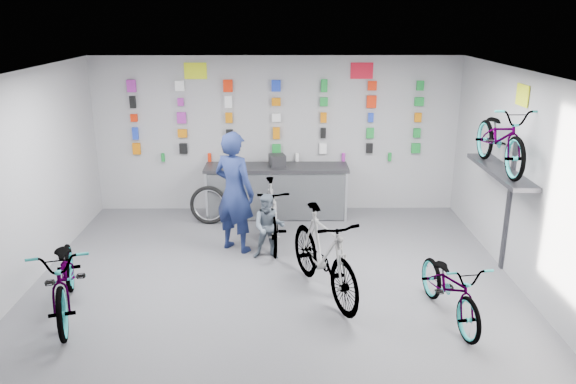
{
  "coord_description": "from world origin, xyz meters",
  "views": [
    {
      "loc": [
        0.13,
        -6.65,
        3.75
      ],
      "look_at": [
        0.2,
        1.4,
        1.17
      ],
      "focal_mm": 35.0,
      "sensor_mm": 36.0,
      "label": 1
    }
  ],
  "objects_px": {
    "counter": "(277,192)",
    "clerk": "(234,192)",
    "bike_service": "(272,214)",
    "customer": "(269,227)",
    "bike_right": "(450,287)",
    "bike_left": "(65,276)",
    "bike_center": "(324,254)"
  },
  "relations": [
    {
      "from": "counter",
      "to": "clerk",
      "type": "height_order",
      "value": "clerk"
    },
    {
      "from": "bike_service",
      "to": "clerk",
      "type": "distance_m",
      "value": 0.77
    },
    {
      "from": "clerk",
      "to": "customer",
      "type": "xyz_separation_m",
      "value": [
        0.56,
        -0.35,
        -0.46
      ]
    },
    {
      "from": "bike_right",
      "to": "bike_service",
      "type": "xyz_separation_m",
      "value": [
        -2.31,
        2.44,
        0.1
      ]
    },
    {
      "from": "bike_service",
      "to": "counter",
      "type": "bearing_deg",
      "value": 82.01
    },
    {
      "from": "clerk",
      "to": "bike_right",
      "type": "bearing_deg",
      "value": 174.2
    },
    {
      "from": "bike_left",
      "to": "clerk",
      "type": "xyz_separation_m",
      "value": [
        2.02,
        2.06,
        0.47
      ]
    },
    {
      "from": "bike_center",
      "to": "customer",
      "type": "height_order",
      "value": "bike_center"
    },
    {
      "from": "bike_service",
      "to": "clerk",
      "type": "relative_size",
      "value": 0.91
    },
    {
      "from": "bike_right",
      "to": "clerk",
      "type": "distance_m",
      "value": 3.7
    },
    {
      "from": "bike_center",
      "to": "bike_service",
      "type": "xyz_separation_m",
      "value": [
        -0.74,
        1.78,
        -0.07
      ]
    },
    {
      "from": "counter",
      "to": "bike_left",
      "type": "bearing_deg",
      "value": -126.32
    },
    {
      "from": "bike_center",
      "to": "bike_service",
      "type": "relative_size",
      "value": 1.13
    },
    {
      "from": "customer",
      "to": "counter",
      "type": "bearing_deg",
      "value": 88.76
    },
    {
      "from": "bike_right",
      "to": "bike_center",
      "type": "bearing_deg",
      "value": 148.54
    },
    {
      "from": "counter",
      "to": "bike_center",
      "type": "height_order",
      "value": "bike_center"
    },
    {
      "from": "clerk",
      "to": "bike_service",
      "type": "bearing_deg",
      "value": -129.14
    },
    {
      "from": "bike_service",
      "to": "bike_right",
      "type": "bearing_deg",
      "value": -51.83
    },
    {
      "from": "bike_service",
      "to": "clerk",
      "type": "xyz_separation_m",
      "value": [
        -0.59,
        -0.21,
        0.45
      ]
    },
    {
      "from": "bike_right",
      "to": "customer",
      "type": "relative_size",
      "value": 1.57
    },
    {
      "from": "counter",
      "to": "bike_right",
      "type": "height_order",
      "value": "counter"
    },
    {
      "from": "bike_left",
      "to": "bike_right",
      "type": "distance_m",
      "value": 4.93
    },
    {
      "from": "bike_center",
      "to": "customer",
      "type": "xyz_separation_m",
      "value": [
        -0.78,
        1.22,
        -0.08
      ]
    },
    {
      "from": "counter",
      "to": "customer",
      "type": "xyz_separation_m",
      "value": [
        -0.1,
        -1.93,
        0.05
      ]
    },
    {
      "from": "bike_service",
      "to": "customer",
      "type": "relative_size",
      "value": 1.7
    },
    {
      "from": "clerk",
      "to": "counter",
      "type": "bearing_deg",
      "value": -80.91
    },
    {
      "from": "bike_service",
      "to": "clerk",
      "type": "bearing_deg",
      "value": -166.17
    },
    {
      "from": "bike_right",
      "to": "bike_service",
      "type": "distance_m",
      "value": 3.36
    },
    {
      "from": "bike_left",
      "to": "bike_service",
      "type": "bearing_deg",
      "value": 24.07
    },
    {
      "from": "counter",
      "to": "bike_left",
      "type": "distance_m",
      "value": 4.52
    },
    {
      "from": "bike_left",
      "to": "bike_service",
      "type": "relative_size",
      "value": 1.11
    },
    {
      "from": "bike_center",
      "to": "customer",
      "type": "bearing_deg",
      "value": 101.35
    }
  ]
}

